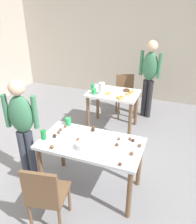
# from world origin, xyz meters

# --- Properties ---
(ground_plane) EXTENTS (6.40, 6.40, 0.00)m
(ground_plane) POSITION_xyz_m (0.00, 0.00, 0.00)
(ground_plane) COLOR gray
(wall_back) EXTENTS (6.40, 0.10, 2.60)m
(wall_back) POSITION_xyz_m (0.00, 3.20, 1.30)
(wall_back) COLOR #BCB2A3
(wall_back) RESTS_ON ground_plane
(dining_table_near) EXTENTS (1.29, 0.69, 0.75)m
(dining_table_near) POSITION_xyz_m (0.11, -0.20, 0.65)
(dining_table_near) COLOR silver
(dining_table_near) RESTS_ON ground_plane
(dining_table_far) EXTENTS (0.94, 0.64, 0.75)m
(dining_table_far) POSITION_xyz_m (-0.11, 1.47, 0.62)
(dining_table_far) COLOR white
(dining_table_far) RESTS_ON ground_plane
(chair_near_table) EXTENTS (0.46, 0.46, 0.87)m
(chair_near_table) POSITION_xyz_m (-0.11, -0.92, 0.50)
(chair_near_table) COLOR brown
(chair_near_table) RESTS_ON ground_plane
(chair_far_table) EXTENTS (0.53, 0.53, 0.87)m
(chair_far_table) POSITION_xyz_m (-0.04, 2.14, 0.50)
(chair_far_table) COLOR brown
(chair_far_table) RESTS_ON ground_plane
(person_girl_near) EXTENTS (0.45, 0.28, 1.49)m
(person_girl_near) POSITION_xyz_m (-0.81, -0.29, 0.89)
(person_girl_near) COLOR #383D4C
(person_girl_near) RESTS_ON ground_plane
(person_adult_far) EXTENTS (0.45, 0.27, 1.62)m
(person_adult_far) POSITION_xyz_m (0.42, 2.18, 0.98)
(person_adult_far) COLOR #28282D
(person_adult_far) RESTS_ON ground_plane
(mixing_bowl) EXTENTS (0.17, 0.17, 0.08)m
(mixing_bowl) POSITION_xyz_m (0.08, -0.35, 0.79)
(mixing_bowl) COLOR white
(mixing_bowl) RESTS_ON dining_table_near
(soda_can) EXTENTS (0.07, 0.07, 0.12)m
(soda_can) POSITION_xyz_m (-0.47, -0.33, 0.81)
(soda_can) COLOR #198438
(soda_can) RESTS_ON dining_table_near
(fork_near) EXTENTS (0.17, 0.02, 0.01)m
(fork_near) POSITION_xyz_m (0.36, -0.29, 0.75)
(fork_near) COLOR silver
(fork_near) RESTS_ON dining_table_near
(cup_near_0) EXTENTS (0.08, 0.08, 0.11)m
(cup_near_0) POSITION_xyz_m (-0.34, 0.09, 0.80)
(cup_near_0) COLOR green
(cup_near_0) RESTS_ON dining_table_near
(cake_ball_0) EXTENTS (0.05, 0.05, 0.05)m
(cake_ball_0) POSITION_xyz_m (-0.36, -0.26, 0.78)
(cake_ball_0) COLOR #3D2319
(cake_ball_0) RESTS_ON dining_table_near
(cake_ball_1) EXTENTS (0.04, 0.04, 0.04)m
(cake_ball_1) POSITION_xyz_m (-0.35, -0.16, 0.77)
(cake_ball_1) COLOR brown
(cake_ball_1) RESTS_ON dining_table_near
(cake_ball_2) EXTENTS (0.04, 0.04, 0.04)m
(cake_ball_2) POSITION_xyz_m (0.56, 0.02, 0.77)
(cake_ball_2) COLOR brown
(cake_ball_2) RESTS_ON dining_table_near
(cake_ball_3) EXTENTS (0.04, 0.04, 0.04)m
(cake_ball_3) POSITION_xyz_m (0.61, 0.00, 0.77)
(cake_ball_3) COLOR #3D2319
(cake_ball_3) RESTS_ON dining_table_near
(cake_ball_4) EXTENTS (0.04, 0.04, 0.04)m
(cake_ball_4) POSITION_xyz_m (0.58, -0.49, 0.77)
(cake_ball_4) COLOR brown
(cake_ball_4) RESTS_ON dining_table_near
(cake_ball_5) EXTENTS (0.04, 0.04, 0.04)m
(cake_ball_5) POSITION_xyz_m (-0.37, -0.09, 0.77)
(cake_ball_5) COLOR brown
(cake_ball_5) RESTS_ON dining_table_near
(cake_ball_6) EXTENTS (0.04, 0.04, 0.04)m
(cake_ball_6) POSITION_xyz_m (0.43, -0.03, 0.77)
(cake_ball_6) COLOR brown
(cake_ball_6) RESTS_ON dining_table_near
(cake_ball_7) EXTENTS (0.05, 0.05, 0.05)m
(cake_ball_7) POSITION_xyz_m (-0.27, -0.48, 0.77)
(cake_ball_7) COLOR brown
(cake_ball_7) RESTS_ON dining_table_near
(cake_ball_8) EXTENTS (0.04, 0.04, 0.04)m
(cake_ball_8) POSITION_xyz_m (-0.35, 0.01, 0.77)
(cake_ball_8) COLOR brown
(cake_ball_8) RESTS_ON dining_table_near
(cake_ball_9) EXTENTS (0.05, 0.05, 0.05)m
(cake_ball_9) POSITION_xyz_m (0.05, 0.05, 0.77)
(cake_ball_9) COLOR #3D2319
(cake_ball_9) RESTS_ON dining_table_near
(cake_ball_10) EXTENTS (0.05, 0.05, 0.05)m
(cake_ball_10) POSITION_xyz_m (0.65, -0.27, 0.77)
(cake_ball_10) COLOR brown
(cake_ball_10) RESTS_ON dining_table_near
(cake_ball_11) EXTENTS (0.04, 0.04, 0.04)m
(cake_ball_11) POSITION_xyz_m (-0.04, -0.22, 0.77)
(cake_ball_11) COLOR brown
(cake_ball_11) RESTS_ON dining_table_near
(cake_ball_12) EXTENTS (0.04, 0.04, 0.04)m
(cake_ball_12) POSITION_xyz_m (0.03, 0.11, 0.77)
(cake_ball_12) COLOR brown
(cake_ball_12) RESTS_ON dining_table_near
(cake_ball_13) EXTENTS (0.05, 0.05, 0.05)m
(cake_ball_13) POSITION_xyz_m (0.71, -0.08, 0.77)
(cake_ball_13) COLOR brown
(cake_ball_13) RESTS_ON dining_table_near
(cake_ball_14) EXTENTS (0.04, 0.04, 0.04)m
(cake_ball_14) POSITION_xyz_m (0.44, -0.16, 0.77)
(cake_ball_14) COLOR brown
(cake_ball_14) RESTS_ON dining_table_near
(pitcher_far) EXTENTS (0.12, 0.12, 0.22)m
(pitcher_far) POSITION_xyz_m (-0.29, 1.32, 0.86)
(pitcher_far) COLOR white
(pitcher_far) RESTS_ON dining_table_far
(cup_far_0) EXTENTS (0.07, 0.07, 0.12)m
(cup_far_0) POSITION_xyz_m (-0.51, 1.45, 0.81)
(cup_far_0) COLOR green
(cup_far_0) RESTS_ON dining_table_far
(cup_far_1) EXTENTS (0.08, 0.08, 0.10)m
(cup_far_1) POSITION_xyz_m (-0.42, 1.27, 0.80)
(cup_far_1) COLOR green
(cup_far_1) RESTS_ON dining_table_far
(donut_far_0) EXTENTS (0.11, 0.11, 0.03)m
(donut_far_0) POSITION_xyz_m (0.21, 1.59, 0.77)
(donut_far_0) COLOR gold
(donut_far_0) RESTS_ON dining_table_far
(donut_far_1) EXTENTS (0.11, 0.11, 0.03)m
(donut_far_1) POSITION_xyz_m (-0.18, 1.36, 0.77)
(donut_far_1) COLOR gold
(donut_far_1) RESTS_ON dining_table_far
(donut_far_2) EXTENTS (0.13, 0.13, 0.04)m
(donut_far_2) POSITION_xyz_m (-0.38, 1.62, 0.77)
(donut_far_2) COLOR pink
(donut_far_2) RESTS_ON dining_table_far
(donut_far_3) EXTENTS (0.11, 0.11, 0.03)m
(donut_far_3) POSITION_xyz_m (0.18, 1.46, 0.77)
(donut_far_3) COLOR gold
(donut_far_3) RESTS_ON dining_table_far
(donut_far_4) EXTENTS (0.13, 0.13, 0.04)m
(donut_far_4) POSITION_xyz_m (0.10, 1.62, 0.77)
(donut_far_4) COLOR brown
(donut_far_4) RESTS_ON dining_table_far
(donut_far_5) EXTENTS (0.14, 0.14, 0.04)m
(donut_far_5) POSITION_xyz_m (0.09, 1.24, 0.77)
(donut_far_5) COLOR gold
(donut_far_5) RESTS_ON dining_table_far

